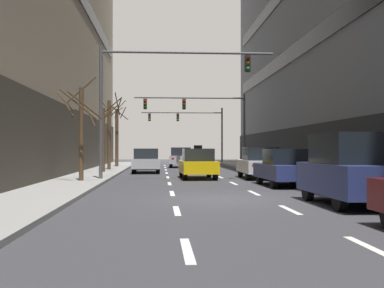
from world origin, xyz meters
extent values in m
plane|color=#38383D|center=(0.00, 0.00, 0.00)|extent=(120.00, 120.00, 0.00)
cube|color=gray|center=(-5.93, 0.00, 0.07)|extent=(2.82, 80.00, 0.14)
cube|color=silver|center=(-1.51, -8.00, 0.00)|extent=(0.16, 2.00, 0.01)
cube|color=silver|center=(-1.51, -3.00, 0.00)|extent=(0.16, 2.00, 0.01)
cube|color=silver|center=(-1.51, 2.00, 0.00)|extent=(0.16, 2.00, 0.01)
cube|color=silver|center=(-1.51, 7.00, 0.00)|extent=(0.16, 2.00, 0.01)
cube|color=silver|center=(-1.51, 12.00, 0.00)|extent=(0.16, 2.00, 0.01)
cube|color=silver|center=(-1.51, 17.00, 0.00)|extent=(0.16, 2.00, 0.01)
cube|color=silver|center=(-1.51, 22.00, 0.00)|extent=(0.16, 2.00, 0.01)
cube|color=silver|center=(-1.51, 27.00, 0.00)|extent=(0.16, 2.00, 0.01)
cube|color=silver|center=(-1.51, 32.00, 0.00)|extent=(0.16, 2.00, 0.01)
cube|color=silver|center=(1.51, -8.00, 0.00)|extent=(0.16, 2.00, 0.01)
cube|color=silver|center=(1.51, -3.00, 0.00)|extent=(0.16, 2.00, 0.01)
cube|color=silver|center=(1.51, 2.00, 0.00)|extent=(0.16, 2.00, 0.01)
cube|color=silver|center=(1.51, 7.00, 0.00)|extent=(0.16, 2.00, 0.01)
cube|color=silver|center=(1.51, 12.00, 0.00)|extent=(0.16, 2.00, 0.01)
cube|color=silver|center=(1.51, 17.00, 0.00)|extent=(0.16, 2.00, 0.01)
cube|color=silver|center=(1.51, 22.00, 0.00)|extent=(0.16, 2.00, 0.01)
cube|color=silver|center=(1.51, 27.00, 0.00)|extent=(0.16, 2.00, 0.01)
cube|color=silver|center=(1.51, 32.00, 0.00)|extent=(0.16, 2.00, 0.01)
cylinder|color=black|center=(-0.72, 12.16, 0.33)|extent=(0.23, 0.66, 0.66)
cylinder|color=black|center=(0.87, 12.19, 0.33)|extent=(0.23, 0.66, 0.66)
cylinder|color=black|center=(-0.66, 9.48, 0.33)|extent=(0.23, 0.66, 0.66)
cylinder|color=black|center=(0.93, 9.51, 0.33)|extent=(0.23, 0.66, 0.66)
cube|color=yellow|center=(0.10, 10.83, 0.65)|extent=(1.93, 4.41, 0.64)
cube|color=black|center=(0.11, 10.64, 1.30)|extent=(1.63, 1.92, 0.68)
cube|color=white|center=(-0.58, 12.97, 0.76)|extent=(0.20, 0.08, 0.14)
cube|color=red|center=(-0.49, 8.67, 0.76)|extent=(0.20, 0.08, 0.14)
cube|color=white|center=(0.70, 12.99, 0.76)|extent=(0.20, 0.08, 0.14)
cube|color=red|center=(0.79, 8.70, 0.76)|extent=(0.20, 0.08, 0.14)
cube|color=black|center=(0.11, 10.64, 1.73)|extent=(0.44, 0.21, 0.18)
cylinder|color=black|center=(-0.93, 28.82, 0.35)|extent=(0.26, 0.71, 0.70)
cylinder|color=black|center=(0.77, 28.77, 0.35)|extent=(0.26, 0.71, 0.70)
cylinder|color=black|center=(-1.02, 25.96, 0.35)|extent=(0.26, 0.71, 0.70)
cylinder|color=black|center=(0.67, 25.91, 0.35)|extent=(0.26, 0.71, 0.70)
cube|color=#B7BABF|center=(-0.13, 27.36, 0.69)|extent=(2.11, 4.72, 0.68)
cube|color=black|center=(-0.14, 27.15, 1.39)|extent=(1.76, 2.07, 0.72)
cube|color=white|center=(-0.73, 29.68, 0.81)|extent=(0.21, 0.09, 0.15)
cube|color=red|center=(-0.89, 25.10, 0.81)|extent=(0.21, 0.09, 0.15)
cube|color=white|center=(0.63, 29.63, 0.81)|extent=(0.21, 0.09, 0.15)
cube|color=red|center=(0.48, 25.05, 0.81)|extent=(0.21, 0.09, 0.15)
cylinder|color=black|center=(-3.72, 18.80, 0.33)|extent=(0.23, 0.66, 0.66)
cylinder|color=black|center=(-2.12, 18.83, 0.33)|extent=(0.23, 0.66, 0.66)
cylinder|color=black|center=(-3.67, 16.10, 0.33)|extent=(0.23, 0.66, 0.66)
cylinder|color=black|center=(-2.07, 16.13, 0.33)|extent=(0.23, 0.66, 0.66)
cube|color=#B7BABF|center=(-2.90, 17.47, 0.65)|extent=(1.92, 4.43, 0.64)
cube|color=black|center=(-2.89, 17.27, 1.31)|extent=(1.63, 1.93, 0.68)
cube|color=white|center=(-3.58, 19.61, 0.76)|extent=(0.20, 0.08, 0.14)
cube|color=red|center=(-3.50, 15.30, 0.76)|extent=(0.20, 0.08, 0.14)
cube|color=white|center=(-2.29, 19.64, 0.76)|extent=(0.20, 0.08, 0.14)
cube|color=red|center=(-2.22, 15.32, 0.76)|extent=(0.20, 0.08, 0.14)
cylinder|color=black|center=(-3.79, 24.90, 0.31)|extent=(0.22, 0.62, 0.62)
cylinder|color=black|center=(-2.28, 24.93, 0.31)|extent=(0.22, 0.62, 0.62)
cylinder|color=black|center=(-3.74, 22.36, 0.31)|extent=(0.22, 0.62, 0.62)
cylinder|color=black|center=(-2.23, 22.39, 0.31)|extent=(0.22, 0.62, 0.62)
cube|color=#474C51|center=(-3.01, 23.64, 0.61)|extent=(1.81, 4.17, 0.60)
cube|color=black|center=(-3.01, 23.46, 1.23)|extent=(1.54, 1.82, 0.64)
cube|color=white|center=(-3.65, 25.66, 0.72)|extent=(0.19, 0.08, 0.13)
cube|color=red|center=(-3.58, 21.60, 0.72)|extent=(0.19, 0.08, 0.13)
cube|color=white|center=(-2.44, 25.69, 0.72)|extent=(0.19, 0.08, 0.13)
cube|color=red|center=(-2.37, 21.63, 0.72)|extent=(0.19, 0.08, 0.13)
cube|color=white|center=(2.75, -5.69, 0.80)|extent=(0.21, 0.09, 0.15)
cylinder|color=black|center=(2.67, -0.80, 0.32)|extent=(0.22, 0.65, 0.64)
cylinder|color=black|center=(4.23, -0.78, 0.32)|extent=(0.22, 0.65, 0.64)
cylinder|color=black|center=(2.70, -3.43, 0.32)|extent=(0.22, 0.65, 0.64)
cube|color=navy|center=(3.47, -2.11, 0.76)|extent=(1.84, 4.31, 0.88)
cube|color=black|center=(3.47, -2.11, 1.64)|extent=(1.59, 2.55, 0.88)
cube|color=white|center=(2.81, -0.01, 0.91)|extent=(0.20, 0.08, 0.14)
cube|color=red|center=(2.87, -4.22, 0.91)|extent=(0.20, 0.08, 0.14)
cube|color=white|center=(4.07, 0.00, 0.91)|extent=(0.20, 0.08, 0.14)
cylinder|color=black|center=(2.66, 6.58, 0.32)|extent=(0.23, 0.65, 0.65)
cylinder|color=black|center=(4.22, 6.61, 0.32)|extent=(0.23, 0.65, 0.65)
cylinder|color=black|center=(2.71, 3.93, 0.32)|extent=(0.23, 0.65, 0.65)
cylinder|color=black|center=(4.28, 3.96, 0.32)|extent=(0.23, 0.65, 0.65)
cube|color=navy|center=(3.47, 5.27, 0.64)|extent=(1.89, 4.35, 0.63)
cube|color=black|center=(3.47, 5.07, 1.28)|extent=(1.61, 1.89, 0.67)
cube|color=white|center=(2.79, 7.37, 0.75)|extent=(0.20, 0.08, 0.14)
cube|color=red|center=(2.88, 3.14, 0.75)|extent=(0.20, 0.08, 0.14)
cube|color=white|center=(4.06, 7.40, 0.75)|extent=(0.20, 0.08, 0.14)
cube|color=red|center=(4.14, 3.16, 0.75)|extent=(0.20, 0.08, 0.14)
cylinder|color=black|center=(2.67, 12.04, 0.34)|extent=(0.24, 0.69, 0.68)
cylinder|color=black|center=(4.32, 12.00, 0.34)|extent=(0.24, 0.69, 0.68)
cylinder|color=black|center=(2.61, 9.24, 0.34)|extent=(0.24, 0.69, 0.68)
cylinder|color=black|center=(4.27, 9.21, 0.34)|extent=(0.24, 0.69, 0.68)
cube|color=white|center=(3.47, 10.62, 0.67)|extent=(2.00, 4.59, 0.66)
cube|color=black|center=(3.46, 10.42, 1.36)|extent=(1.70, 2.00, 0.70)
cube|color=white|center=(2.85, 12.87, 0.79)|extent=(0.21, 0.09, 0.14)
cube|color=red|center=(2.76, 8.40, 0.79)|extent=(0.21, 0.09, 0.14)
cube|color=white|center=(4.18, 12.85, 0.79)|extent=(0.21, 0.09, 0.14)
cube|color=red|center=(4.09, 8.37, 0.79)|extent=(0.21, 0.09, 0.14)
cylinder|color=#4C4C51|center=(-4.92, 8.92, 3.49)|extent=(0.18, 0.18, 6.69)
cylinder|color=#4C4C51|center=(-0.54, 8.92, 6.51)|extent=(8.76, 0.12, 0.12)
cube|color=black|center=(2.53, 8.92, 5.99)|extent=(0.28, 0.24, 0.84)
sphere|color=#4B0704|center=(2.53, 8.78, 6.25)|extent=(0.17, 0.17, 0.17)
sphere|color=#523505|center=(2.53, 8.78, 5.99)|extent=(0.17, 0.17, 0.17)
sphere|color=green|center=(2.53, 8.78, 5.73)|extent=(0.17, 0.17, 0.17)
cylinder|color=#4C4C51|center=(4.92, 23.70, 3.11)|extent=(0.18, 0.18, 5.94)
cylinder|color=#4C4C51|center=(0.43, 23.70, 5.77)|extent=(8.97, 0.12, 0.12)
cube|color=black|center=(-0.02, 23.70, 5.25)|extent=(0.28, 0.24, 0.84)
sphere|color=red|center=(-0.02, 23.56, 5.51)|extent=(0.17, 0.17, 0.17)
sphere|color=#523505|center=(-0.02, 23.56, 5.25)|extent=(0.17, 0.17, 0.17)
sphere|color=#073E10|center=(-0.02, 23.56, 4.99)|extent=(0.17, 0.17, 0.17)
cube|color=black|center=(-3.15, 23.70, 5.25)|extent=(0.28, 0.24, 0.84)
sphere|color=red|center=(-3.15, 23.56, 5.51)|extent=(0.17, 0.17, 0.17)
sphere|color=#523505|center=(-3.15, 23.56, 5.25)|extent=(0.17, 0.17, 0.17)
sphere|color=#073E10|center=(-3.15, 23.56, 4.99)|extent=(0.17, 0.17, 0.17)
cylinder|color=#4C4C51|center=(4.92, 38.15, 3.17)|extent=(0.18, 0.18, 6.06)
cylinder|color=#4C4C51|center=(0.45, 38.15, 5.63)|extent=(8.93, 0.12, 0.12)
cube|color=black|center=(0.00, 38.15, 5.11)|extent=(0.28, 0.24, 0.84)
sphere|color=#4B0704|center=(0.00, 38.01, 5.37)|extent=(0.17, 0.17, 0.17)
sphere|color=#523505|center=(0.00, 38.01, 5.11)|extent=(0.17, 0.17, 0.17)
sphere|color=green|center=(0.00, 38.01, 4.85)|extent=(0.17, 0.17, 0.17)
cube|color=black|center=(-3.12, 38.15, 5.11)|extent=(0.28, 0.24, 0.84)
sphere|color=#4B0704|center=(-3.12, 38.01, 5.37)|extent=(0.17, 0.17, 0.17)
sphere|color=#523505|center=(-3.12, 38.01, 5.11)|extent=(0.17, 0.17, 0.17)
sphere|color=green|center=(-3.12, 38.01, 4.85)|extent=(0.17, 0.17, 0.17)
cylinder|color=#4C3823|center=(-5.64, 26.22, 2.59)|extent=(0.29, 0.29, 4.91)
cylinder|color=#42301E|center=(-5.76, 26.82, 4.86)|extent=(1.24, 0.31, 0.80)
cylinder|color=#42301E|center=(-5.68, 26.96, 5.06)|extent=(1.52, 0.14, 1.63)
cylinder|color=#42301E|center=(-5.14, 26.50, 4.75)|extent=(0.62, 1.09, 0.92)
cylinder|color=#42301E|center=(-5.32, 25.58, 4.63)|extent=(1.36, 0.73, 1.11)
cylinder|color=#4C3823|center=(-5.64, 7.42, 2.33)|extent=(0.21, 0.21, 4.37)
cylinder|color=#42301E|center=(-5.75, 8.11, 4.49)|extent=(1.43, 0.29, 1.36)
cylinder|color=#42301E|center=(-6.27, 6.92, 3.80)|extent=(1.09, 1.32, 0.99)
cylinder|color=#42301E|center=(-5.35, 6.69, 3.60)|extent=(1.54, 0.66, 1.25)
cylinder|color=#42301E|center=(-5.67, 6.61, 3.66)|extent=(1.68, 0.12, 1.38)
cylinder|color=#42301E|center=(-6.20, 7.08, 3.54)|extent=(0.77, 1.18, 1.01)
cylinder|color=#4C3823|center=(-5.64, 16.18, 2.21)|extent=(0.27, 0.27, 4.13)
cylinder|color=#42301E|center=(-5.26, 16.75, 4.02)|extent=(1.20, 0.85, 1.04)
cylinder|color=#42301E|center=(-6.39, 15.80, 3.72)|extent=(0.84, 1.56, 1.42)
cylinder|color=#42301E|center=(-5.24, 16.90, 4.41)|extent=(1.51, 0.89, 1.16)
cylinder|color=#4C3823|center=(-5.64, 19.88, 2.64)|extent=(0.25, 0.25, 5.00)
cylinder|color=#42301E|center=(-5.01, 20.18, 4.64)|extent=(0.67, 1.35, 1.46)
cylinder|color=#42301E|center=(-5.04, 19.77, 4.88)|extent=(0.30, 1.28, 1.56)
cylinder|color=#42301E|center=(-5.76, 20.30, 4.33)|extent=(0.91, 0.30, 0.89)
cylinder|color=#42301E|center=(-5.81, 19.37, 4.64)|extent=(1.10, 0.42, 1.16)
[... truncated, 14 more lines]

